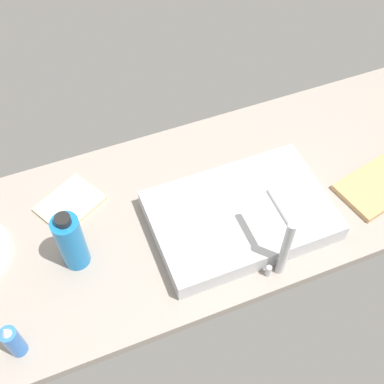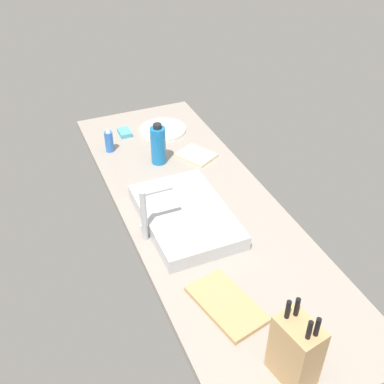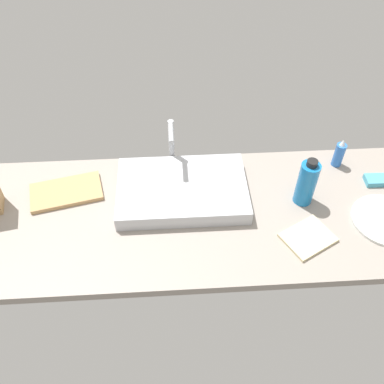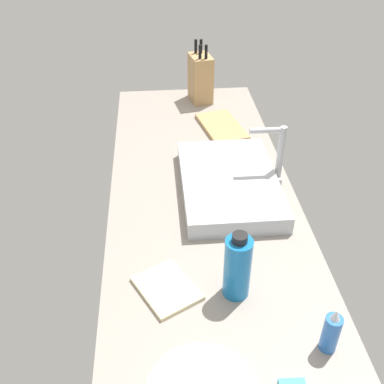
{
  "view_description": "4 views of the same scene",
  "coord_description": "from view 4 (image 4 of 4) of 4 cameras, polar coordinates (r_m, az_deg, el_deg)",
  "views": [
    {
      "loc": [
        34.75,
        78.01,
        125.94
      ],
      "look_at": [
        3.49,
        -0.74,
        10.67
      ],
      "focal_mm": 46.71,
      "sensor_mm": 36.0,
      "label": 1
    },
    {
      "loc": [
        -145.57,
        64.8,
        129.74
      ],
      "look_at": [
        0.77,
        2.99,
        11.31
      ],
      "focal_mm": 44.1,
      "sensor_mm": 36.0,
      "label": 2
    },
    {
      "loc": [
        -10.39,
        -103.33,
        126.59
      ],
      "look_at": [
        -3.93,
        3.17,
        11.99
      ],
      "focal_mm": 39.21,
      "sensor_mm": 36.0,
      "label": 3
    },
    {
      "loc": [
        123.42,
        -15.11,
        100.29
      ],
      "look_at": [
        1.76,
        -4.54,
        10.48
      ],
      "focal_mm": 42.84,
      "sensor_mm": 36.0,
      "label": 4
    }
  ],
  "objects": [
    {
      "name": "knife_block",
      "position": [
        2.25,
        1.07,
        14.01
      ],
      "size": [
        14.84,
        11.5,
        28.49
      ],
      "rotation": [
        0.0,
        0.0,
        0.18
      ],
      "color": "tan",
      "rests_on": "countertop_slab"
    },
    {
      "name": "cutting_board",
      "position": [
        2.03,
        3.7,
        8.12
      ],
      "size": [
        30.47,
        21.19,
        1.8
      ],
      "primitive_type": "cube",
      "rotation": [
        0.0,
        0.0,
        0.22
      ],
      "color": "tan",
      "rests_on": "countertop_slab"
    },
    {
      "name": "countertop_slab",
      "position": [
        1.59,
        1.58,
        -2.08
      ],
      "size": [
        193.42,
        65.53,
        3.5
      ],
      "primitive_type": "cube",
      "color": "gray",
      "rests_on": "ground"
    },
    {
      "name": "soap_bottle",
      "position": [
        1.18,
        16.93,
        -16.35
      ],
      "size": [
        4.21,
        4.21,
        13.56
      ],
      "color": "blue",
      "rests_on": "countertop_slab"
    },
    {
      "name": "dish_towel",
      "position": [
        1.29,
        -3.16,
        -11.87
      ],
      "size": [
        21.91,
        20.43,
        1.2
      ],
      "primitive_type": "cube",
      "rotation": [
        0.0,
        0.0,
        0.5
      ],
      "color": "beige",
      "rests_on": "countertop_slab"
    },
    {
      "name": "faucet",
      "position": [
        1.63,
        10.52,
        5.0
      ],
      "size": [
        5.5,
        12.93,
        23.0
      ],
      "color": "#B7BABF",
      "rests_on": "countertop_slab"
    },
    {
      "name": "sink_basin",
      "position": [
        1.63,
        4.62,
        1.06
      ],
      "size": [
        50.53,
        33.26,
        6.23
      ],
      "primitive_type": "cube",
      "color": "#B7BABF",
      "rests_on": "countertop_slab"
    },
    {
      "name": "water_bottle",
      "position": [
        1.22,
        5.68,
        -9.25
      ],
      "size": [
        7.32,
        7.32,
        20.89
      ],
      "color": "#1970B7",
      "rests_on": "countertop_slab"
    }
  ]
}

